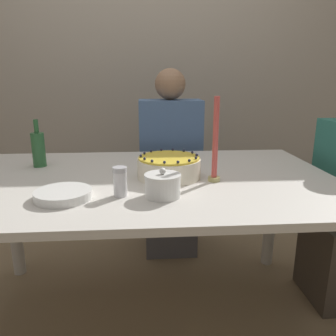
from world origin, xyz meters
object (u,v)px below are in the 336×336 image
Objects in this scene: cake at (168,167)px; sugar_shaker at (119,181)px; person_man_blue_shirt at (170,175)px; sugar_bowl at (162,185)px; candle at (214,147)px; bottle at (38,149)px.

sugar_shaker reaches higher than cake.
cake is 0.78m from person_man_blue_shirt.
candle reaches higher than sugar_bowl.
cake is at bearing 80.31° from sugar_bowl.
person_man_blue_shirt is (0.69, 0.50, -0.30)m from bottle.
sugar_bowl is at bearing -39.38° from bottle.
sugar_shaker is at bearing -157.81° from candle.
candle is 0.87m from bottle.
sugar_shaker is (-0.20, -0.22, 0.01)m from cake.
cake is 2.06× the size of sugar_bowl.
cake is at bearing 160.32° from candle.
sugar_bowl is 0.75m from bottle.
candle is 1.52× the size of bottle.
candle is at bearing -19.68° from cake.
bottle reaches higher than cake.
person_man_blue_shirt is at bearing 83.82° from sugar_bowl.
candle is 0.88m from person_man_blue_shirt.
bottle is (-0.58, 0.48, 0.05)m from sugar_bowl.
bottle is (-0.81, 0.30, -0.06)m from candle.
cake is 0.67m from bottle.
person_man_blue_shirt is at bearing 98.68° from candle.
cake is at bearing 48.62° from sugar_shaker.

